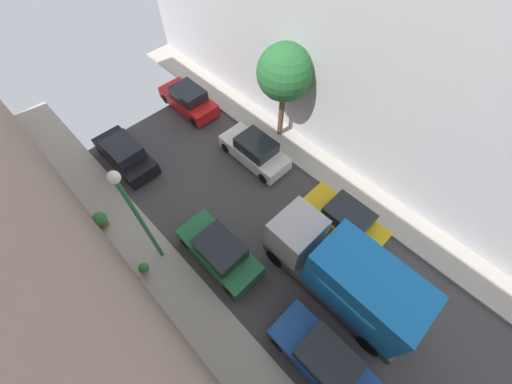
{
  "coord_description": "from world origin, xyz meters",
  "views": [
    {
      "loc": [
        -5.44,
        0.11,
        13.71
      ],
      "look_at": [
        0.87,
        6.6,
        0.5
      ],
      "focal_mm": 21.57,
      "sensor_mm": 36.0,
      "label": 1
    }
  ],
  "objects_px": {
    "parked_car_right_4": "(189,99)",
    "potted_plant_4": "(100,220)",
    "parked_car_right_2": "(344,220)",
    "potted_plant_2": "(144,269)",
    "street_tree_1": "(285,73)",
    "parked_car_left_3": "(324,359)",
    "delivery_truck": "(345,275)",
    "parked_car_left_4": "(219,251)",
    "lamp_post": "(134,210)",
    "parked_car_right_3": "(255,151)",
    "parked_car_left_5": "(125,154)"
  },
  "relations": [
    {
      "from": "parked_car_right_4",
      "to": "potted_plant_4",
      "type": "height_order",
      "value": "parked_car_right_4"
    },
    {
      "from": "parked_car_right_2",
      "to": "potted_plant_2",
      "type": "xyz_separation_m",
      "value": [
        -8.28,
        4.73,
        -0.17
      ]
    },
    {
      "from": "street_tree_1",
      "to": "potted_plant_2",
      "type": "height_order",
      "value": "street_tree_1"
    },
    {
      "from": "street_tree_1",
      "to": "potted_plant_4",
      "type": "bearing_deg",
      "value": 171.11
    },
    {
      "from": "parked_car_left_3",
      "to": "street_tree_1",
      "type": "bearing_deg",
      "value": 50.76
    },
    {
      "from": "parked_car_right_2",
      "to": "delivery_truck",
      "type": "height_order",
      "value": "delivery_truck"
    },
    {
      "from": "parked_car_left_3",
      "to": "parked_car_right_2",
      "type": "distance_m",
      "value": 6.2
    },
    {
      "from": "parked_car_left_4",
      "to": "potted_plant_4",
      "type": "distance_m",
      "value": 6.14
    },
    {
      "from": "parked_car_right_2",
      "to": "potted_plant_2",
      "type": "height_order",
      "value": "parked_car_right_2"
    },
    {
      "from": "potted_plant_4",
      "to": "parked_car_left_4",
      "type": "bearing_deg",
      "value": -59.95
    },
    {
      "from": "parked_car_right_2",
      "to": "parked_car_right_4",
      "type": "relative_size",
      "value": 1.0
    },
    {
      "from": "lamp_post",
      "to": "parked_car_left_3",
      "type": "bearing_deg",
      "value": -76.62
    },
    {
      "from": "delivery_truck",
      "to": "potted_plant_4",
      "type": "distance_m",
      "value": 11.62
    },
    {
      "from": "street_tree_1",
      "to": "potted_plant_2",
      "type": "distance_m",
      "value": 11.54
    },
    {
      "from": "parked_car_right_3",
      "to": "lamp_post",
      "type": "relative_size",
      "value": 0.68
    },
    {
      "from": "parked_car_right_3",
      "to": "parked_car_left_3",
      "type": "bearing_deg",
      "value": -120.23
    },
    {
      "from": "parked_car_left_4",
      "to": "parked_car_right_3",
      "type": "relative_size",
      "value": 1.0
    },
    {
      "from": "parked_car_left_4",
      "to": "lamp_post",
      "type": "distance_m",
      "value": 4.4
    },
    {
      "from": "parked_car_left_4",
      "to": "parked_car_right_4",
      "type": "xyz_separation_m",
      "value": [
        5.4,
        9.42,
        0.0
      ]
    },
    {
      "from": "delivery_truck",
      "to": "potted_plant_2",
      "type": "xyz_separation_m",
      "value": [
        -5.58,
        6.47,
        -1.24
      ]
    },
    {
      "from": "parked_car_left_4",
      "to": "parked_car_right_3",
      "type": "bearing_deg",
      "value": 31.05
    },
    {
      "from": "delivery_truck",
      "to": "street_tree_1",
      "type": "distance_m",
      "value": 10.11
    },
    {
      "from": "parked_car_right_4",
      "to": "parked_car_right_3",
      "type": "bearing_deg",
      "value": -90.0
    },
    {
      "from": "parked_car_right_3",
      "to": "delivery_truck",
      "type": "distance_m",
      "value": 8.47
    },
    {
      "from": "lamp_post",
      "to": "street_tree_1",
      "type": "bearing_deg",
      "value": 9.51
    },
    {
      "from": "potted_plant_4",
      "to": "parked_car_left_5",
      "type": "bearing_deg",
      "value": 42.4
    },
    {
      "from": "parked_car_left_3",
      "to": "parked_car_left_4",
      "type": "bearing_deg",
      "value": 90.0
    },
    {
      "from": "parked_car_left_5",
      "to": "delivery_truck",
      "type": "xyz_separation_m",
      "value": [
        2.7,
        -12.83,
        1.07
      ]
    },
    {
      "from": "parked_car_left_3",
      "to": "potted_plant_4",
      "type": "bearing_deg",
      "value": 105.19
    },
    {
      "from": "parked_car_left_3",
      "to": "potted_plant_2",
      "type": "bearing_deg",
      "value": 110.34
    },
    {
      "from": "lamp_post",
      "to": "parked_car_left_4",
      "type": "bearing_deg",
      "value": -46.06
    },
    {
      "from": "parked_car_right_2",
      "to": "parked_car_right_3",
      "type": "bearing_deg",
      "value": 90.0
    },
    {
      "from": "parked_car_left_4",
      "to": "potted_plant_4",
      "type": "bearing_deg",
      "value": 120.05
    },
    {
      "from": "parked_car_left_4",
      "to": "delivery_truck",
      "type": "distance_m",
      "value": 5.53
    },
    {
      "from": "street_tree_1",
      "to": "potted_plant_4",
      "type": "height_order",
      "value": "street_tree_1"
    },
    {
      "from": "parked_car_left_5",
      "to": "lamp_post",
      "type": "xyz_separation_m",
      "value": [
        -1.9,
        -6.15,
        3.45
      ]
    },
    {
      "from": "parked_car_left_4",
      "to": "street_tree_1",
      "type": "relative_size",
      "value": 0.74
    },
    {
      "from": "parked_car_left_5",
      "to": "street_tree_1",
      "type": "distance_m",
      "value": 9.76
    },
    {
      "from": "parked_car_left_5",
      "to": "parked_car_right_4",
      "type": "bearing_deg",
      "value": 13.47
    },
    {
      "from": "parked_car_left_5",
      "to": "delivery_truck",
      "type": "height_order",
      "value": "delivery_truck"
    },
    {
      "from": "lamp_post",
      "to": "parked_car_right_3",
      "type": "bearing_deg",
      "value": 9.95
    },
    {
      "from": "parked_car_left_3",
      "to": "lamp_post",
      "type": "relative_size",
      "value": 0.68
    },
    {
      "from": "delivery_truck",
      "to": "potted_plant_2",
      "type": "distance_m",
      "value": 8.64
    },
    {
      "from": "parked_car_left_3",
      "to": "parked_car_left_5",
      "type": "bearing_deg",
      "value": 90.0
    },
    {
      "from": "parked_car_right_4",
      "to": "street_tree_1",
      "type": "relative_size",
      "value": 0.74
    },
    {
      "from": "delivery_truck",
      "to": "lamp_post",
      "type": "bearing_deg",
      "value": 124.56
    },
    {
      "from": "parked_car_right_3",
      "to": "delivery_truck",
      "type": "relative_size",
      "value": 0.64
    },
    {
      "from": "parked_car_left_5",
      "to": "parked_car_right_2",
      "type": "distance_m",
      "value": 12.33
    },
    {
      "from": "parked_car_right_3",
      "to": "lamp_post",
      "type": "bearing_deg",
      "value": -170.05
    },
    {
      "from": "delivery_truck",
      "to": "parked_car_left_3",
      "type": "bearing_deg",
      "value": -154.11
    }
  ]
}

